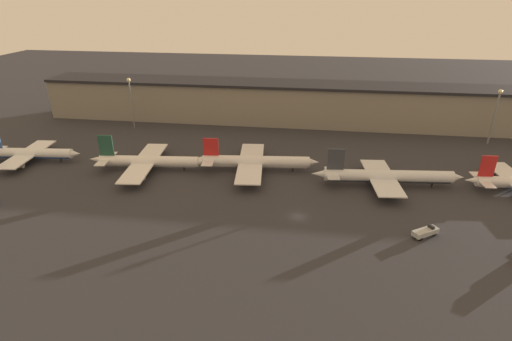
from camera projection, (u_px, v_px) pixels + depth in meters
The scene contains 9 objects.
ground at pixel (298, 217), 113.01m from camera, with size 600.00×600.00×0.00m, color #2D2D33.
terminal_building at pixel (308, 104), 187.37m from camera, with size 251.33×20.17×19.19m.
airplane_0 at pixel (30, 153), 148.07m from camera, with size 38.02×28.65×13.71m.
airplane_1 at pixel (148, 161), 140.91m from camera, with size 42.35×36.10×12.83m.
airplane_2 at pixel (254, 162), 140.30m from camera, with size 45.18×36.36×11.89m.
airplane_3 at pixel (387, 176), 129.12m from camera, with size 49.00×28.60×12.70m.
service_vehicle_0 at pixel (426, 232), 103.48m from camera, with size 7.51×6.13×2.83m.
lamp_post_0 at pixel (131, 96), 180.10m from camera, with size 1.80×1.80×22.80m.
lamp_post_1 at pixel (496, 109), 160.20m from camera, with size 1.80×1.80×22.78m.
Camera 1 is at (1.94, -98.09, 58.81)m, focal length 28.00 mm.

